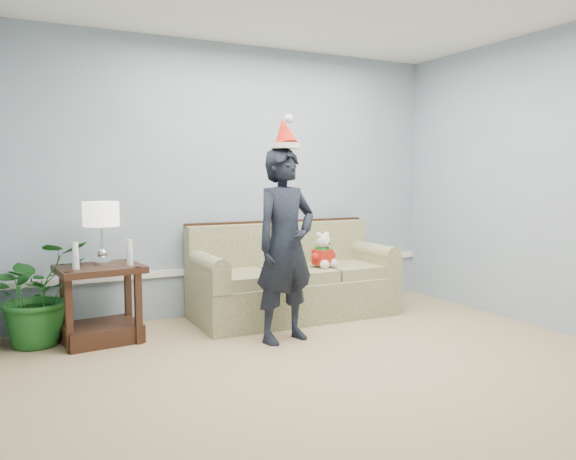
% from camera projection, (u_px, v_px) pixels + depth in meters
% --- Properties ---
extents(room_shell, '(4.54, 5.04, 2.74)m').
position_uv_depth(room_shell, '(389.00, 182.00, 3.48)').
color(room_shell, tan).
rests_on(room_shell, ground).
extents(wainscot_trim, '(4.49, 4.99, 0.06)m').
position_uv_depth(wainscot_trim, '(157.00, 306.00, 4.08)').
color(wainscot_trim, white).
rests_on(wainscot_trim, room_shell).
extents(sofa, '(2.00, 0.88, 0.93)m').
position_uv_depth(sofa, '(292.00, 282.00, 5.60)').
color(sofa, '#4F602D').
rests_on(sofa, room_shell).
extents(side_table, '(0.72, 0.63, 0.64)m').
position_uv_depth(side_table, '(101.00, 312.00, 4.71)').
color(side_table, '#371F14').
rests_on(side_table, room_shell).
extents(table_lamp, '(0.30, 0.30, 0.53)m').
position_uv_depth(table_lamp, '(101.00, 217.00, 4.70)').
color(table_lamp, silver).
rests_on(table_lamp, side_table).
extents(candle_pair, '(0.48, 0.06, 0.22)m').
position_uv_depth(candle_pair, '(103.00, 255.00, 4.59)').
color(candle_pair, silver).
rests_on(candle_pair, side_table).
extents(houseplant, '(0.98, 0.92, 0.86)m').
position_uv_depth(houseplant, '(37.00, 293.00, 4.61)').
color(houseplant, '#1B5A1E').
rests_on(houseplant, room_shell).
extents(man, '(0.66, 0.51, 1.62)m').
position_uv_depth(man, '(285.00, 245.00, 4.69)').
color(man, black).
rests_on(man, room_shell).
extents(santa_hat, '(0.25, 0.28, 0.28)m').
position_uv_depth(santa_hat, '(285.00, 134.00, 4.61)').
color(santa_hat, silver).
rests_on(santa_hat, man).
extents(teddy_bear, '(0.26, 0.27, 0.36)m').
position_uv_depth(teddy_bear, '(323.00, 254.00, 5.55)').
color(teddy_bear, silver).
rests_on(teddy_bear, sofa).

